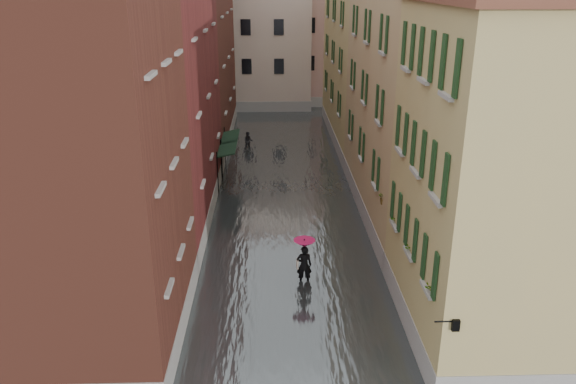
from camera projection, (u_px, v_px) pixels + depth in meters
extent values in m
plane|color=#555557|center=(293.00, 303.00, 22.40)|extent=(120.00, 120.00, 0.00)
cube|color=#474D4E|center=(285.00, 188.00, 34.51)|extent=(10.00, 60.00, 0.20)
cube|color=brown|center=(79.00, 166.00, 18.01)|extent=(6.00, 8.00, 13.00)
cube|color=maroon|center=(148.00, 103.00, 28.37)|extent=(6.00, 14.00, 12.50)
cube|color=brown|center=(188.00, 52.00, 42.11)|extent=(6.00, 16.00, 14.00)
cube|color=tan|center=(505.00, 184.00, 18.69)|extent=(6.00, 8.00, 11.50)
cube|color=tan|center=(423.00, 96.00, 28.69)|extent=(6.00, 14.00, 13.00)
cube|color=tan|center=(372.00, 68.00, 42.96)|extent=(6.00, 16.00, 11.50)
cube|color=beige|center=(248.00, 39.00, 55.48)|extent=(12.00, 9.00, 13.00)
cube|color=tan|center=(336.00, 42.00, 57.78)|extent=(10.00, 9.00, 12.00)
cube|color=black|center=(227.00, 149.00, 33.79)|extent=(1.09, 2.95, 0.31)
cylinder|color=black|center=(218.00, 175.00, 32.81)|extent=(0.06, 0.06, 2.80)
cylinder|color=black|center=(222.00, 159.00, 35.57)|extent=(0.06, 0.06, 2.80)
cube|color=black|center=(230.00, 137.00, 36.24)|extent=(1.09, 3.16, 0.31)
cylinder|color=black|center=(221.00, 161.00, 35.16)|extent=(0.06, 0.06, 2.80)
cylinder|color=black|center=(225.00, 147.00, 38.12)|extent=(0.06, 0.06, 2.80)
cylinder|color=black|center=(445.00, 321.00, 15.81)|extent=(0.60, 0.05, 0.05)
cube|color=black|center=(455.00, 324.00, 15.86)|extent=(0.22, 0.22, 0.35)
cube|color=beige|center=(455.00, 324.00, 15.86)|extent=(0.14, 0.14, 0.24)
cube|color=brown|center=(433.00, 292.00, 17.20)|extent=(0.22, 0.85, 0.18)
imported|color=#265926|center=(434.00, 280.00, 17.05)|extent=(0.59, 0.51, 0.66)
cube|color=brown|center=(412.00, 252.00, 19.70)|extent=(0.22, 0.85, 0.18)
imported|color=#265926|center=(413.00, 241.00, 19.55)|extent=(0.59, 0.51, 0.66)
cube|color=brown|center=(397.00, 223.00, 22.05)|extent=(0.22, 0.85, 0.18)
imported|color=#265926|center=(398.00, 213.00, 21.90)|extent=(0.59, 0.51, 0.66)
cube|color=brown|center=(385.00, 199.00, 24.44)|extent=(0.22, 0.85, 0.18)
imported|color=#265926|center=(385.00, 190.00, 24.29)|extent=(0.59, 0.51, 0.66)
imported|color=black|center=(304.00, 265.00, 23.51)|extent=(0.66, 0.45, 1.79)
cube|color=beige|center=(297.00, 264.00, 23.53)|extent=(0.08, 0.30, 0.38)
cylinder|color=black|center=(304.00, 256.00, 23.35)|extent=(0.02, 0.02, 1.00)
cone|color=#C50D4C|center=(304.00, 243.00, 23.15)|extent=(0.93, 0.93, 0.28)
imported|color=black|center=(248.00, 141.00, 41.99)|extent=(0.75, 0.61, 1.44)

